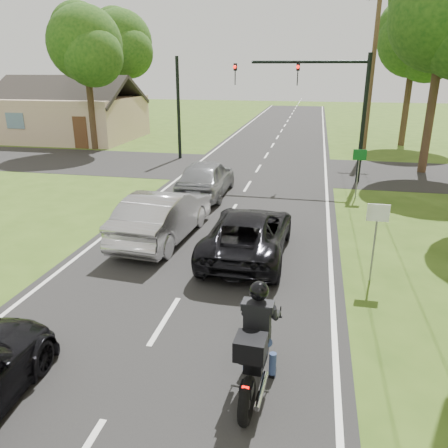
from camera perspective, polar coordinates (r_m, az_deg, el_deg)
The scene contains 16 objects.
ground at distance 10.09m, azimuth -7.73°, elevation -12.39°, with size 140.00×140.00×0.00m, color #345116.
road at distance 19.03m, azimuth 2.14°, elevation 3.44°, with size 8.00×100.00×0.01m, color black.
cross_road at distance 24.78m, azimuth 4.51°, elevation 7.23°, with size 60.00×7.00×0.01m, color black.
motorcycle_rider at distance 7.74m, azimuth 4.25°, elevation -16.01°, with size 0.68×2.41×2.08m.
dark_suv at distance 13.00m, azimuth 3.19°, elevation -1.19°, with size 2.29×4.96×1.38m, color black.
silver_sedan at distance 14.31m, azimuth -7.99°, elevation 1.13°, with size 1.70×4.88×1.61m, color #AEADB2.
silver_suv at distance 19.18m, azimuth -2.36°, elevation 6.09°, with size 1.91×4.76×1.62m, color gray.
traffic_signal at distance 22.05m, azimuth 13.08°, elevation 16.12°, with size 6.38×0.44×6.00m.
signal_pole_far at distance 27.38m, azimuth -5.96°, elevation 14.72°, with size 0.20×0.20×6.00m, color black.
utility_pole_far at distance 30.19m, azimuth 18.77°, elevation 18.26°, with size 1.60×0.28×10.00m.
sign_white at distance 11.73m, azimuth 19.33°, elevation 0.01°, with size 0.55×0.07×2.12m.
sign_green at distance 19.45m, azimuth 17.23°, elevation 7.76°, with size 0.55×0.07×2.12m.
tree_row_e at distance 34.44m, azimuth 24.18°, elevation 20.61°, with size 5.28×5.12×9.61m.
tree_left_near at distance 31.50m, azimuth -17.39°, elevation 21.07°, with size 5.12×4.96×9.22m.
tree_left_far at distance 41.35m, azimuth -13.06°, elevation 21.73°, with size 5.76×5.58×10.14m.
house at distance 37.41m, azimuth -19.41°, elevation 13.16°, with size 10.20×8.00×4.84m.
Camera 1 is at (3.02, -8.02, 5.33)m, focal length 35.00 mm.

